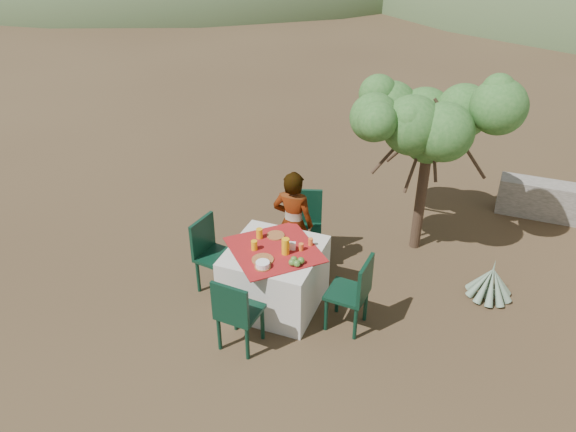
# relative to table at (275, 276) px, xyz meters

# --- Properties ---
(ground) EXTENTS (160.00, 160.00, 0.00)m
(ground) POSITION_rel_table_xyz_m (-0.01, -0.09, -0.38)
(ground) COLOR #3C2B1B
(ground) RESTS_ON ground
(table) EXTENTS (1.30, 1.30, 0.76)m
(table) POSITION_rel_table_xyz_m (0.00, 0.00, 0.00)
(table) COLOR silver
(table) RESTS_ON ground
(chair_far) EXTENTS (0.57, 0.57, 0.98)m
(chair_far) POSITION_rel_table_xyz_m (0.01, 0.97, 0.16)
(chair_far) COLOR black
(chair_far) RESTS_ON ground
(chair_near) EXTENTS (0.45, 0.45, 0.91)m
(chair_near) POSITION_rel_table_xyz_m (-0.07, -0.86, 0.12)
(chair_near) COLOR black
(chair_near) RESTS_ON ground
(chair_left) EXTENTS (0.49, 0.49, 0.93)m
(chair_left) POSITION_rel_table_xyz_m (-0.83, 0.01, 0.14)
(chair_left) COLOR black
(chair_left) RESTS_ON ground
(chair_right) EXTENTS (0.45, 0.45, 0.92)m
(chair_right) POSITION_rel_table_xyz_m (0.97, -0.08, 0.13)
(chair_right) COLOR black
(chair_right) RESTS_ON ground
(person) EXTENTS (0.53, 0.36, 1.42)m
(person) POSITION_rel_table_xyz_m (-0.03, 0.67, 0.33)
(person) COLOR #8C6651
(person) RESTS_ON ground
(shrub_tree) EXTENTS (1.83, 1.79, 2.15)m
(shrub_tree) POSITION_rel_table_xyz_m (1.39, 1.88, 1.32)
(shrub_tree) COLOR #463123
(shrub_tree) RESTS_ON ground
(agave) EXTENTS (0.55, 0.56, 0.59)m
(agave) POSITION_rel_table_xyz_m (2.36, 1.04, -0.18)
(agave) COLOR gray
(agave) RESTS_ON ground
(plate_far) EXTENTS (0.21, 0.21, 0.01)m
(plate_far) POSITION_rel_table_xyz_m (-0.09, 0.26, 0.39)
(plate_far) COLOR brown
(plate_far) RESTS_ON table
(plate_near) EXTENTS (0.24, 0.24, 0.01)m
(plate_near) POSITION_rel_table_xyz_m (-0.04, -0.25, 0.39)
(plate_near) COLOR brown
(plate_near) RESTS_ON table
(glass_far) EXTENTS (0.08, 0.08, 0.12)m
(glass_far) POSITION_rel_table_xyz_m (-0.25, 0.15, 0.44)
(glass_far) COLOR #FFAE10
(glass_far) RESTS_ON table
(glass_near) EXTENTS (0.07, 0.07, 0.11)m
(glass_near) POSITION_rel_table_xyz_m (-0.21, -0.09, 0.44)
(glass_near) COLOR #FFAE10
(glass_near) RESTS_ON table
(juice_pitcher) EXTENTS (0.09, 0.09, 0.19)m
(juice_pitcher) POSITION_rel_table_xyz_m (0.15, -0.04, 0.48)
(juice_pitcher) COLOR #FFAE10
(juice_pitcher) RESTS_ON table
(bowl_plate) EXTENTS (0.18, 0.18, 0.01)m
(bowl_plate) POSITION_rel_table_xyz_m (0.02, -0.37, 0.39)
(bowl_plate) COLOR brown
(bowl_plate) RESTS_ON table
(white_bowl) EXTENTS (0.15, 0.15, 0.06)m
(white_bowl) POSITION_rel_table_xyz_m (0.02, -0.37, 0.42)
(white_bowl) COLOR white
(white_bowl) RESTS_ON bowl_plate
(jar_left) EXTENTS (0.05, 0.05, 0.09)m
(jar_left) POSITION_rel_table_xyz_m (0.29, 0.09, 0.43)
(jar_left) COLOR orange
(jar_left) RESTS_ON table
(jar_right) EXTENTS (0.06, 0.06, 0.09)m
(jar_right) POSITION_rel_table_xyz_m (0.35, 0.23, 0.43)
(jar_right) COLOR orange
(jar_right) RESTS_ON table
(napkin_holder) EXTENTS (0.08, 0.06, 0.10)m
(napkin_holder) POSITION_rel_table_xyz_m (0.19, 0.07, 0.43)
(napkin_holder) COLOR white
(napkin_holder) RESTS_ON table
(fruit_cluster) EXTENTS (0.16, 0.14, 0.08)m
(fruit_cluster) POSITION_rel_table_xyz_m (0.33, -0.19, 0.42)
(fruit_cluster) COLOR #4B7A2C
(fruit_cluster) RESTS_ON table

